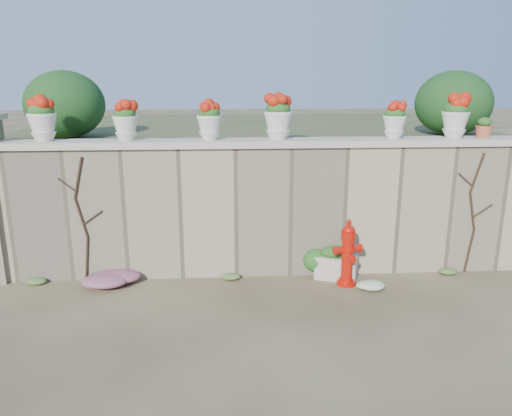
{
  "coord_description": "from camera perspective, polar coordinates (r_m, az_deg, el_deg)",
  "views": [
    {
      "loc": [
        -0.56,
        -5.58,
        3.03
      ],
      "look_at": [
        -0.13,
        1.4,
        1.15
      ],
      "focal_mm": 35.0,
      "sensor_mm": 36.0,
      "label": 1
    }
  ],
  "objects": [
    {
      "name": "ground",
      "position": [
        6.38,
        1.98,
        -13.38
      ],
      "size": [
        80.0,
        80.0,
        0.0
      ],
      "primitive_type": "plane",
      "color": "#483B24",
      "rests_on": "ground"
    },
    {
      "name": "stone_wall",
      "position": [
        7.68,
        0.77,
        -0.33
      ],
      "size": [
        8.0,
        0.4,
        2.0
      ],
      "primitive_type": "cube",
      "color": "tan",
      "rests_on": "ground"
    },
    {
      "name": "wall_cap",
      "position": [
        7.47,
        0.79,
        7.46
      ],
      "size": [
        8.1,
        0.52,
        0.1
      ],
      "primitive_type": "cube",
      "color": "beige",
      "rests_on": "stone_wall"
    },
    {
      "name": "raised_fill",
      "position": [
        10.79,
        -0.51,
        4.17
      ],
      "size": [
        9.0,
        6.0,
        2.0
      ],
      "primitive_type": "cube",
      "color": "#384C23",
      "rests_on": "ground"
    },
    {
      "name": "back_shrub_left",
      "position": [
        8.99,
        -21.01,
        10.98
      ],
      "size": [
        1.3,
        1.3,
        1.1
      ],
      "primitive_type": "ellipsoid",
      "color": "#143814",
      "rests_on": "raised_fill"
    },
    {
      "name": "back_shrub_right",
      "position": [
        9.46,
        21.62,
        11.08
      ],
      "size": [
        1.3,
        1.3,
        1.1
      ],
      "primitive_type": "ellipsoid",
      "color": "#143814",
      "rests_on": "raised_fill"
    },
    {
      "name": "vine_left",
      "position": [
        7.74,
        -19.25,
        -1.13
      ],
      "size": [
        0.6,
        0.04,
        1.91
      ],
      "color": "black",
      "rests_on": "ground"
    },
    {
      "name": "vine_right",
      "position": [
        8.36,
        23.54,
        -0.4
      ],
      "size": [
        0.6,
        0.04,
        1.91
      ],
      "color": "black",
      "rests_on": "ground"
    },
    {
      "name": "fire_hydrant",
      "position": [
        7.46,
        10.42,
        -5.05
      ],
      "size": [
        0.44,
        0.31,
        1.0
      ],
      "rotation": [
        0.0,
        0.0,
        0.25
      ],
      "color": "#BD1207",
      "rests_on": "ground"
    },
    {
      "name": "planter_box",
      "position": [
        7.77,
        9.16,
        -6.25
      ],
      "size": [
        0.7,
        0.56,
        0.51
      ],
      "rotation": [
        0.0,
        0.0,
        -0.37
      ],
      "color": "beige",
      "rests_on": "ground"
    },
    {
      "name": "green_shrub",
      "position": [
        7.78,
        7.58,
        -5.77
      ],
      "size": [
        0.61,
        0.55,
        0.58
      ],
      "primitive_type": "ellipsoid",
      "color": "#1E5119",
      "rests_on": "ground"
    },
    {
      "name": "magenta_clump",
      "position": [
        7.71,
        -16.47,
        -7.73
      ],
      "size": [
        0.98,
        0.65,
        0.26
      ],
      "primitive_type": "ellipsoid",
      "color": "#BD258F",
      "rests_on": "ground"
    },
    {
      "name": "white_flowers",
      "position": [
        7.47,
        12.59,
        -8.55
      ],
      "size": [
        0.51,
        0.41,
        0.18
      ],
      "primitive_type": "ellipsoid",
      "color": "white",
      "rests_on": "ground"
    },
    {
      "name": "urn_pot_0",
      "position": [
        7.85,
        -23.25,
        9.34
      ],
      "size": [
        0.41,
        0.41,
        0.64
      ],
      "color": "beige",
      "rests_on": "wall_cap"
    },
    {
      "name": "urn_pot_1",
      "position": [
        7.55,
        -14.71,
        9.6
      ],
      "size": [
        0.36,
        0.36,
        0.57
      ],
      "color": "beige",
      "rests_on": "wall_cap"
    },
    {
      "name": "urn_pot_2",
      "position": [
        7.41,
        -5.36,
        9.94
      ],
      "size": [
        0.37,
        0.37,
        0.57
      ],
      "color": "beige",
      "rests_on": "wall_cap"
    },
    {
      "name": "urn_pot_3",
      "position": [
        7.45,
        2.54,
        10.33
      ],
      "size": [
        0.42,
        0.42,
        0.66
      ],
      "color": "beige",
      "rests_on": "wall_cap"
    },
    {
      "name": "urn_pot_4",
      "position": [
        7.83,
        15.56,
        9.62
      ],
      "size": [
        0.35,
        0.35,
        0.54
      ],
      "color": "beige",
      "rests_on": "wall_cap"
    },
    {
      "name": "urn_pot_5",
      "position": [
        8.18,
        21.83,
        9.63
      ],
      "size": [
        0.4,
        0.4,
        0.63
      ],
      "color": "beige",
      "rests_on": "wall_cap"
    },
    {
      "name": "terracotta_pot",
      "position": [
        8.4,
        24.59,
        8.25
      ],
      "size": [
        0.25,
        0.25,
        0.3
      ],
      "color": "#BD5739",
      "rests_on": "wall_cap"
    }
  ]
}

